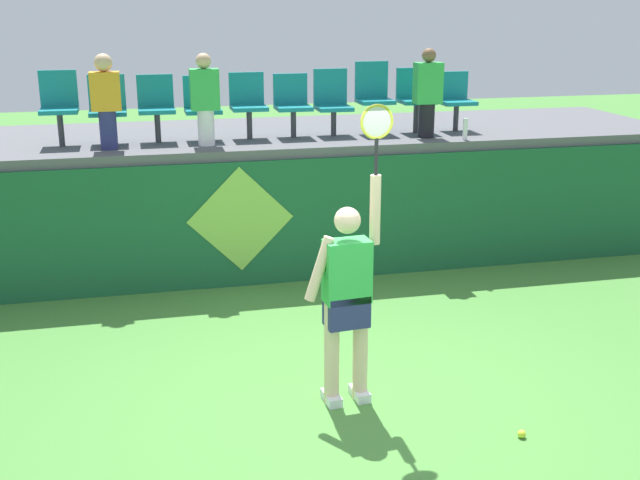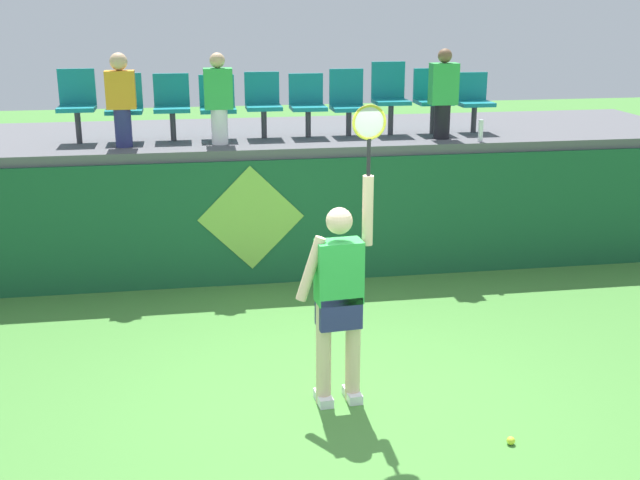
# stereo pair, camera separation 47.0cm
# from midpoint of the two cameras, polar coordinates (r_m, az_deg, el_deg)

# --- Properties ---
(ground_plane) EXTENTS (40.00, 40.00, 0.00)m
(ground_plane) POSITION_cam_midpoint_polar(r_m,az_deg,el_deg) (6.97, 0.32, -11.75)
(ground_plane) COLOR #478438
(court_back_wall) EXTENTS (11.08, 0.20, 1.53)m
(court_back_wall) POSITION_cam_midpoint_polar(r_m,az_deg,el_deg) (9.65, -4.16, 1.38)
(court_back_wall) COLOR #195633
(court_back_wall) RESTS_ON ground_plane
(spectator_platform) EXTENTS (11.08, 2.65, 0.12)m
(spectator_platform) POSITION_cam_midpoint_polar(r_m,az_deg,el_deg) (10.71, -5.35, 7.42)
(spectator_platform) COLOR #56565B
(spectator_platform) RESTS_ON court_back_wall
(tennis_player) EXTENTS (0.75, 0.29, 2.55)m
(tennis_player) POSITION_cam_midpoint_polar(r_m,az_deg,el_deg) (6.64, -0.05, -3.90)
(tennis_player) COLOR white
(tennis_player) RESTS_ON ground_plane
(tennis_ball) EXTENTS (0.07, 0.07, 0.07)m
(tennis_ball) POSITION_cam_midpoint_polar(r_m,az_deg,el_deg) (6.63, 12.26, -13.47)
(tennis_ball) COLOR #D1E533
(tennis_ball) RESTS_ON ground_plane
(water_bottle) EXTENTS (0.06, 0.06, 0.27)m
(water_bottle) POSITION_cam_midpoint_polar(r_m,az_deg,el_deg) (10.13, 9.06, 7.85)
(water_bottle) COLOR white
(water_bottle) RESTS_ON spectator_platform
(stadium_chair_0) EXTENTS (0.44, 0.42, 0.88)m
(stadium_chair_0) POSITION_cam_midpoint_polar(r_m,az_deg,el_deg) (10.16, -19.49, 9.20)
(stadium_chair_0) COLOR #38383D
(stadium_chair_0) RESTS_ON spectator_platform
(stadium_chair_1) EXTENTS (0.44, 0.42, 0.82)m
(stadium_chair_1) POSITION_cam_midpoint_polar(r_m,az_deg,el_deg) (10.12, -16.30, 9.21)
(stadium_chair_1) COLOR #38383D
(stadium_chair_1) RESTS_ON spectator_platform
(stadium_chair_2) EXTENTS (0.44, 0.42, 0.81)m
(stadium_chair_2) POSITION_cam_midpoint_polar(r_m,az_deg,el_deg) (10.10, -13.00, 9.44)
(stadium_chair_2) COLOR #38383D
(stadium_chair_2) RESTS_ON spectator_platform
(stadium_chair_3) EXTENTS (0.44, 0.42, 0.78)m
(stadium_chair_3) POSITION_cam_midpoint_polar(r_m,az_deg,el_deg) (10.12, -9.78, 9.53)
(stadium_chair_3) COLOR #38383D
(stadium_chair_3) RESTS_ON spectator_platform
(stadium_chair_4) EXTENTS (0.44, 0.42, 0.81)m
(stadium_chair_4) POSITION_cam_midpoint_polar(r_m,az_deg,el_deg) (10.17, -6.52, 9.81)
(stadium_chair_4) COLOR #38383D
(stadium_chair_4) RESTS_ON spectator_platform
(stadium_chair_5) EXTENTS (0.44, 0.42, 0.78)m
(stadium_chair_5) POSITION_cam_midpoint_polar(r_m,az_deg,el_deg) (10.25, -3.34, 9.84)
(stadium_chair_5) COLOR #38383D
(stadium_chair_5) RESTS_ON spectator_platform
(stadium_chair_6) EXTENTS (0.44, 0.42, 0.83)m
(stadium_chair_6) POSITION_cam_midpoint_polar(r_m,az_deg,el_deg) (10.36, -0.44, 9.99)
(stadium_chair_6) COLOR #38383D
(stadium_chair_6) RESTS_ON spectator_platform
(stadium_chair_7) EXTENTS (0.44, 0.42, 0.92)m
(stadium_chair_7) POSITION_cam_midpoint_polar(r_m,az_deg,el_deg) (10.49, 2.56, 10.42)
(stadium_chair_7) COLOR #38383D
(stadium_chair_7) RESTS_ON spectator_platform
(stadium_chair_8) EXTENTS (0.44, 0.42, 0.83)m
(stadium_chair_8) POSITION_cam_midpoint_polar(r_m,az_deg,el_deg) (10.65, 5.55, 10.24)
(stadium_chair_8) COLOR #38383D
(stadium_chair_8) RESTS_ON spectator_platform
(stadium_chair_9) EXTENTS (0.44, 0.42, 0.77)m
(stadium_chair_9) POSITION_cam_midpoint_polar(r_m,az_deg,el_deg) (10.85, 8.41, 10.07)
(stadium_chair_9) COLOR #38383D
(stadium_chair_9) RESTS_ON spectator_platform
(spectator_0) EXTENTS (0.34, 0.21, 1.10)m
(spectator_0) POSITION_cam_midpoint_polar(r_m,az_deg,el_deg) (9.70, -16.47, 9.64)
(spectator_0) COLOR navy
(spectator_0) RESTS_ON spectator_platform
(spectator_1) EXTENTS (0.34, 0.20, 1.09)m
(spectator_1) POSITION_cam_midpoint_polar(r_m,az_deg,el_deg) (9.71, -9.65, 9.99)
(spectator_1) COLOR white
(spectator_1) RESTS_ON spectator_platform
(spectator_2) EXTENTS (0.34, 0.20, 1.11)m
(spectator_2) POSITION_cam_midpoint_polar(r_m,az_deg,el_deg) (10.21, 6.40, 10.51)
(spectator_2) COLOR black
(spectator_2) RESTS_ON spectator_platform
(wall_signage_mount) EXTENTS (1.27, 0.01, 1.48)m
(wall_signage_mount) POSITION_cam_midpoint_polar(r_m,az_deg,el_deg) (9.73, -6.96, -3.29)
(wall_signage_mount) COLOR #195633
(wall_signage_mount) RESTS_ON ground_plane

